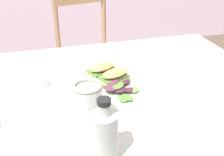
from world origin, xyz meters
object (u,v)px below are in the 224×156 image
(chair_wooden_far, at_px, (90,61))
(sandwich_half_back, at_px, (102,70))
(plate_lunch, at_px, (115,87))
(mason_jar_iced_tea, at_px, (88,107))
(dining_table, at_px, (94,116))
(bottle_cold_brew, at_px, (105,138))
(sandwich_half_front, at_px, (115,77))
(fork_on_napkin, at_px, (48,93))

(chair_wooden_far, relative_size, sandwich_half_back, 7.44)
(plate_lunch, xyz_separation_m, mason_jar_iced_tea, (-0.13, -0.19, 0.06))
(dining_table, relative_size, bottle_cold_brew, 7.76)
(dining_table, relative_size, sandwich_half_back, 11.50)
(sandwich_half_front, bearing_deg, bottle_cold_brew, -110.05)
(plate_lunch, relative_size, bottle_cold_brew, 1.62)
(plate_lunch, relative_size, sandwich_half_back, 2.40)
(dining_table, xyz_separation_m, chair_wooden_far, (0.16, 0.85, -0.17))
(fork_on_napkin, xyz_separation_m, bottle_cold_brew, (0.11, -0.34, 0.06))
(sandwich_half_front, xyz_separation_m, mason_jar_iced_tea, (-0.14, -0.20, 0.03))
(dining_table, height_order, bottle_cold_brew, bottle_cold_brew)
(dining_table, height_order, plate_lunch, plate_lunch)
(sandwich_half_front, bearing_deg, fork_on_napkin, 178.70)
(plate_lunch, xyz_separation_m, bottle_cold_brew, (-0.12, -0.33, 0.06))
(bottle_cold_brew, height_order, mason_jar_iced_tea, bottle_cold_brew)
(sandwich_half_front, distance_m, mason_jar_iced_tea, 0.24)
(sandwich_half_front, bearing_deg, mason_jar_iced_tea, -124.41)
(sandwich_half_back, relative_size, bottle_cold_brew, 0.67)
(sandwich_half_front, height_order, sandwich_half_back, same)
(dining_table, relative_size, chair_wooden_far, 1.55)
(sandwich_half_back, relative_size, fork_on_napkin, 0.63)
(chair_wooden_far, xyz_separation_m, fork_on_napkin, (-0.31, -0.85, 0.30))
(bottle_cold_brew, bearing_deg, sandwich_half_front, 69.95)
(dining_table, bearing_deg, mason_jar_iced_tea, -105.23)
(bottle_cold_brew, bearing_deg, mason_jar_iced_tea, 95.54)
(mason_jar_iced_tea, bearing_deg, plate_lunch, 54.31)
(dining_table, xyz_separation_m, sandwich_half_front, (0.08, -0.01, 0.16))
(fork_on_napkin, bearing_deg, mason_jar_iced_tea, -64.28)
(plate_lunch, relative_size, mason_jar_iced_tea, 2.00)
(fork_on_napkin, height_order, mason_jar_iced_tea, mason_jar_iced_tea)
(dining_table, distance_m, fork_on_napkin, 0.20)
(sandwich_half_front, distance_m, sandwich_half_back, 0.07)
(dining_table, xyz_separation_m, fork_on_napkin, (-0.15, -0.00, 0.13))
(fork_on_napkin, xyz_separation_m, mason_jar_iced_tea, (0.10, -0.20, 0.06))
(dining_table, height_order, chair_wooden_far, chair_wooden_far)
(chair_wooden_far, distance_m, plate_lunch, 0.92)
(sandwich_half_front, bearing_deg, sandwich_half_back, 115.83)
(chair_wooden_far, bearing_deg, sandwich_half_back, -97.68)
(fork_on_napkin, bearing_deg, chair_wooden_far, 69.84)
(plate_lunch, bearing_deg, sandwich_half_back, 110.52)
(chair_wooden_far, distance_m, sandwich_half_back, 0.87)
(plate_lunch, bearing_deg, chair_wooden_far, 84.77)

